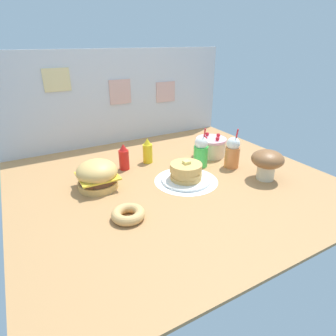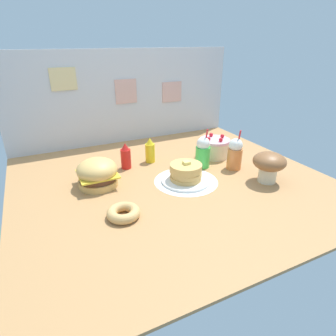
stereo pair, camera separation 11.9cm
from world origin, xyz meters
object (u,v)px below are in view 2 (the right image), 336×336
Objects in this scene: mustard_bottle at (150,151)px; donut_pink_glaze at (123,213)px; ketchup_bottle at (126,157)px; mushroom_stool at (269,164)px; burger at (97,173)px; layer_cake at (214,148)px; pancake_stack at (186,174)px; cream_soda_cup at (203,152)px; orange_float_cup at (235,154)px.

mustard_bottle is 1.08× the size of donut_pink_glaze.
mushroom_stool is at bearing -38.47° from ketchup_bottle.
burger reaches higher than layer_cake.
burger is 0.59m from mustard_bottle.
pancake_stack is 1.55× the size of mushroom_stool.
mustard_bottle is 0.67× the size of cream_soda_cup.
layer_cake is 1.25× the size of ketchup_bottle.
mushroom_stool is at bearing -75.66° from orange_float_cup.
burger is 1.21× the size of mushroom_stool.
layer_cake is at bearing 96.91° from mushroom_stool.
orange_float_cup is 1.61× the size of donut_pink_glaze.
burger is 1.06× the size of layer_cake.
mustard_bottle is at bearing 166.69° from layer_cake.
layer_cake is 0.84m from ketchup_bottle.
ketchup_bottle is 1.08× the size of donut_pink_glaze.
burger is 0.50m from donut_pink_glaze.
cream_soda_cup reaches higher than donut_pink_glaze.
pancake_stack is at bearing -145.41° from layer_cake.
cream_soda_cup is at bearing 34.80° from pancake_stack.
layer_cake is at bearing 89.10° from orange_float_cup.
orange_float_cup is (1.12, -0.20, 0.03)m from burger.
burger is at bearing 157.09° from mushroom_stool.
cream_soda_cup is at bearing 146.36° from orange_float_cup.
burger is 1.13m from layer_cake.
layer_cake reaches higher than donut_pink_glaze.
mustard_bottle reaches higher than layer_cake.
pancake_stack is 0.64m from mushroom_stool.
burger is 1.43× the size of donut_pink_glaze.
mushroom_stool is (1.20, -0.51, 0.04)m from burger.
ketchup_bottle is 1.00× the size of mustard_bottle.
mushroom_stool is (1.16, -0.02, 0.11)m from donut_pink_glaze.
donut_pink_glaze is at bearing -156.27° from pancake_stack.
burger is at bearing -143.63° from ketchup_bottle.
layer_cake is 0.83× the size of orange_float_cup.
donut_pink_glaze is 1.16m from mushroom_stool.
burger is 0.88× the size of cream_soda_cup.
mustard_bottle is (-0.60, 0.14, 0.02)m from layer_cake.
pancake_stack is at bearing -145.20° from cream_soda_cup.
ketchup_bottle and mustard_bottle have the same top height.
cream_soda_cup is 1.61× the size of donut_pink_glaze.
burger is 1.33× the size of mustard_bottle.
cream_soda_cup is at bearing 27.45° from donut_pink_glaze.
burger is at bearing 94.87° from donut_pink_glaze.
mustard_bottle is 0.74m from orange_float_cup.
pancake_stack is at bearing 23.73° from donut_pink_glaze.
layer_cake is (1.13, 0.11, -0.02)m from burger.
orange_float_cup reaches higher than pancake_stack.
ketchup_bottle is 0.67× the size of cream_soda_cup.
pancake_stack is at bearing -20.29° from burger.
ketchup_bottle is 0.93m from orange_float_cup.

